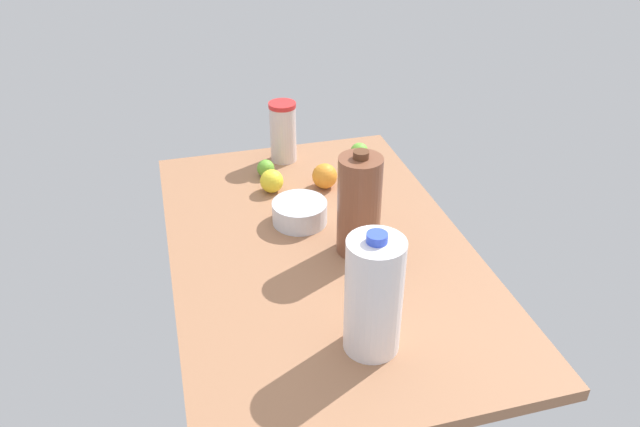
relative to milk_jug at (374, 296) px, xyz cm
name	(u,v)px	position (x,y,z in cm)	size (l,w,h in cm)	color
countertop	(320,251)	(-37.39, -0.98, -14.75)	(120.00, 76.00, 3.00)	#9A6848
milk_jug	(374,296)	(0.00, 0.00, 0.00)	(11.72, 11.72, 28.06)	white
chocolate_milk_jug	(359,205)	(-33.57, 7.93, -0.05)	(10.85, 10.85, 27.96)	brown
tumbler_cup	(283,132)	(-87.73, 0.42, -3.45)	(8.57, 8.57, 19.53)	silver
mixing_bowl	(300,212)	(-50.19, -3.25, -10.23)	(14.97, 14.97, 6.03)	silver
lime_beside_bowl	(266,168)	(-78.21, -7.33, -10.54)	(5.41, 5.41, 5.41)	#64A831
orange_by_jug	(325,176)	(-66.86, 8.38, -9.48)	(7.54, 7.54, 7.54)	orange
lemon_near_front	(272,181)	(-68.48, -7.35, -9.79)	(6.91, 6.91, 6.91)	yellow
lime_far_back	(359,152)	(-81.12, 23.92, -10.33)	(5.84, 5.84, 5.84)	#67B137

